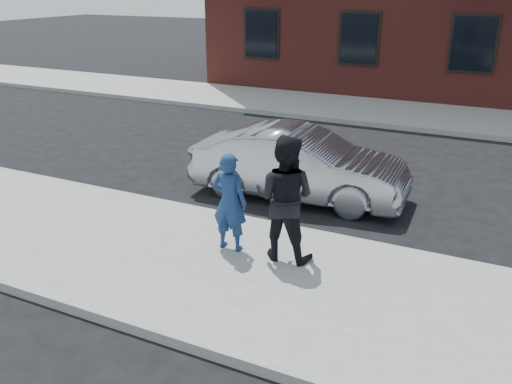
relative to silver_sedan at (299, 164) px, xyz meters
The scene contains 8 objects.
ground 3.87m from the silver_sedan, 57.24° to the right, with size 100.00×100.00×0.00m, color black.
near_sidewalk 4.07m from the silver_sedan, 59.17° to the right, with size 50.00×3.50×0.15m, color gray.
near_curb 2.71m from the silver_sedan, 38.71° to the right, with size 50.00×0.10×0.15m, color #999691.
far_sidewalk 8.33m from the silver_sedan, 75.65° to the left, with size 50.00×3.50×0.15m, color gray.
far_curb 6.61m from the silver_sedan, 71.77° to the left, with size 50.00×0.10×0.15m, color #999691.
silver_sedan is the anchor object (origin of this frame).
man_hoodie 2.85m from the silver_sedan, 90.83° to the right, with size 0.58×0.48×1.58m.
man_peacoat 2.88m from the silver_sedan, 73.10° to the right, with size 0.98×0.78×1.94m.
Camera 1 is at (1.62, -6.41, 4.14)m, focal length 38.00 mm.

